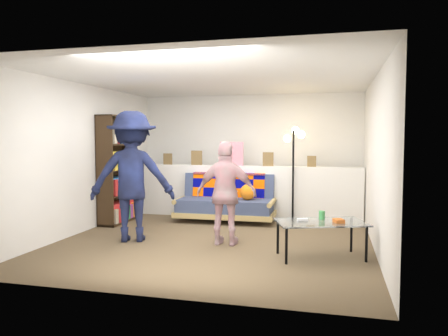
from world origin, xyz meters
name	(u,v)px	position (x,y,z in m)	size (l,w,h in m)	color
ground	(218,239)	(0.00, 0.00, 0.00)	(5.00, 5.00, 0.00)	brown
room_shell	(225,129)	(0.00, 0.47, 1.67)	(4.60, 5.05, 2.45)	silver
half_wall_ledge	(242,192)	(0.00, 1.80, 0.50)	(4.45, 0.15, 1.00)	silver
ledge_decor	(230,156)	(-0.23, 1.78, 1.18)	(2.97, 0.02, 0.45)	brown
futon_sofa	(227,201)	(-0.20, 1.42, 0.36)	(1.82, 0.91, 0.77)	tan
bookshelf	(118,173)	(-2.08, 0.81, 0.90)	(0.32, 0.96, 1.92)	black
coffee_table	(321,224)	(1.55, -0.68, 0.44)	(1.25, 0.95, 0.58)	black
floor_lamp	(294,154)	(0.99, 1.65, 1.23)	(0.39, 0.30, 1.73)	black
person_left	(132,176)	(-1.20, -0.41, 0.96)	(1.24, 0.71, 1.92)	black
person_right	(226,193)	(0.22, -0.33, 0.74)	(0.87, 0.36, 1.48)	pink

